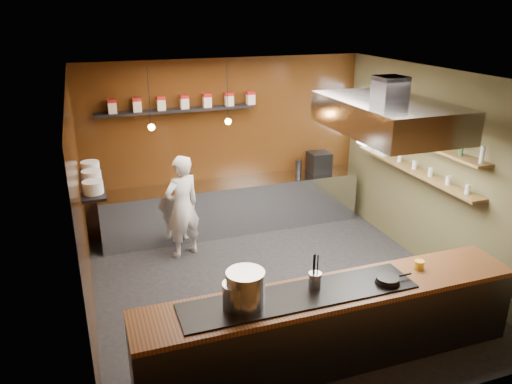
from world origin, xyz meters
name	(u,v)px	position (x,y,z in m)	size (l,w,h in m)	color
floor	(278,289)	(0.00, 0.00, 0.00)	(5.00, 5.00, 0.00)	black
back_wall	(227,145)	(0.00, 2.50, 1.50)	(5.00, 5.00, 0.00)	#3C1D0B
left_wall	(82,216)	(-2.50, 0.00, 1.50)	(5.00, 5.00, 0.00)	#3C1D0B
right_wall	(436,172)	(2.50, 0.00, 1.50)	(5.00, 5.00, 0.00)	brown
ceiling	(282,77)	(0.00, 0.00, 3.00)	(5.00, 5.00, 0.00)	silver
window_pane	(373,122)	(2.45, 1.70, 1.90)	(1.00, 1.00, 0.00)	white
prep_counter	(233,206)	(0.00, 2.17, 0.45)	(4.60, 0.65, 0.90)	silver
pass_counter	(331,325)	(0.00, -1.60, 0.47)	(4.40, 0.72, 0.94)	#38383D
tin_shelf	(176,110)	(-0.90, 2.36, 2.20)	(2.60, 0.26, 0.04)	black
plate_shelf	(92,183)	(-2.34, 1.00, 1.55)	(0.30, 1.40, 0.04)	black
bottle_shelf_upper	(417,140)	(2.34, 0.30, 1.92)	(0.26, 2.80, 0.04)	olive
bottle_shelf_lower	(414,170)	(2.34, 0.30, 1.45)	(0.26, 2.80, 0.04)	olive
extractor_hood	(388,116)	(1.30, -0.40, 2.51)	(1.20, 2.00, 0.72)	#38383D
pendant_left	(151,124)	(-1.40, 1.70, 2.15)	(0.10, 0.10, 0.95)	black
pendant_right	(228,118)	(-0.20, 1.70, 2.15)	(0.10, 0.10, 0.95)	black
storage_tins	(184,102)	(-0.75, 2.36, 2.33)	(2.43, 0.13, 0.22)	beige
plate_stacks	(91,177)	(-2.34, 1.00, 1.65)	(0.26, 1.16, 0.16)	white
bottles	(418,131)	(2.34, 0.30, 2.06)	(0.06, 2.66, 0.24)	silver
wine_glasses	(414,165)	(2.34, 0.30, 1.53)	(0.07, 2.37, 0.13)	silver
stockpot_large	(245,289)	(-1.01, -1.60, 1.13)	(0.40, 0.40, 0.39)	#B0B3B7
stockpot_small	(237,296)	(-1.10, -1.61, 1.08)	(0.30, 0.30, 0.29)	#B3B6BA
utensil_crock	(315,281)	(-0.20, -1.53, 1.03)	(0.14, 0.14, 0.18)	silver
frying_pan	(388,280)	(0.62, -1.70, 0.97)	(0.45, 0.28, 0.07)	black
butter_jar	(419,265)	(1.16, -1.52, 0.97)	(0.11, 0.11, 0.10)	yellow
espresso_machine	(319,162)	(1.68, 2.19, 1.09)	(0.38, 0.36, 0.38)	black
chef	(182,207)	(-1.04, 1.50, 0.84)	(0.61, 0.40, 1.68)	white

